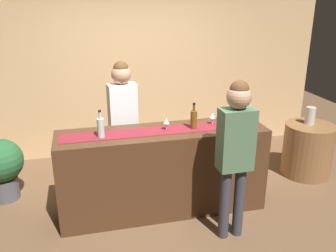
% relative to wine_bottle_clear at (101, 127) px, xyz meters
% --- Properties ---
extents(ground_plane, '(10.00, 10.00, 0.00)m').
position_rel_wine_bottle_clear_xyz_m(ground_plane, '(0.68, 0.05, -1.11)').
color(ground_plane, brown).
extents(back_wall, '(6.00, 0.12, 2.90)m').
position_rel_wine_bottle_clear_xyz_m(back_wall, '(0.68, 1.95, 0.34)').
color(back_wall, tan).
rests_on(back_wall, ground).
extents(bar_counter, '(2.35, 0.60, 1.00)m').
position_rel_wine_bottle_clear_xyz_m(bar_counter, '(0.68, 0.05, -0.61)').
color(bar_counter, '#472B19').
rests_on(bar_counter, ground).
extents(counter_runner_cloth, '(2.24, 0.28, 0.01)m').
position_rel_wine_bottle_clear_xyz_m(counter_runner_cloth, '(0.68, 0.05, -0.11)').
color(counter_runner_cloth, maroon).
rests_on(counter_runner_cloth, bar_counter).
extents(wine_bottle_clear, '(0.07, 0.07, 0.30)m').
position_rel_wine_bottle_clear_xyz_m(wine_bottle_clear, '(0.00, 0.00, 0.00)').
color(wine_bottle_clear, '#B2C6C1').
rests_on(wine_bottle_clear, bar_counter).
extents(wine_bottle_green, '(0.07, 0.07, 0.30)m').
position_rel_wine_bottle_clear_xyz_m(wine_bottle_green, '(1.59, 0.12, 0.00)').
color(wine_bottle_green, '#194723').
rests_on(wine_bottle_green, bar_counter).
extents(wine_bottle_amber, '(0.07, 0.07, 0.30)m').
position_rel_wine_bottle_clear_xyz_m(wine_bottle_amber, '(1.03, 0.03, 0.00)').
color(wine_bottle_amber, brown).
rests_on(wine_bottle_amber, bar_counter).
extents(wine_glass_near_customer, '(0.07, 0.07, 0.14)m').
position_rel_wine_bottle_clear_xyz_m(wine_glass_near_customer, '(0.72, 0.06, -0.01)').
color(wine_glass_near_customer, silver).
rests_on(wine_glass_near_customer, bar_counter).
extents(wine_glass_mid_counter, '(0.07, 0.07, 0.14)m').
position_rel_wine_bottle_clear_xyz_m(wine_glass_mid_counter, '(1.28, 0.11, -0.01)').
color(wine_glass_mid_counter, silver).
rests_on(wine_glass_mid_counter, bar_counter).
extents(bartender, '(0.36, 0.24, 1.69)m').
position_rel_wine_bottle_clear_xyz_m(bartender, '(0.31, 0.63, -0.07)').
color(bartender, '#26262B').
rests_on(bartender, ground).
extents(customer_sipping, '(0.34, 0.24, 1.68)m').
position_rel_wine_bottle_clear_xyz_m(customer_sipping, '(1.26, -0.62, -0.07)').
color(customer_sipping, '#33333D').
rests_on(customer_sipping, ground).
extents(round_side_table, '(0.68, 0.68, 0.74)m').
position_rel_wine_bottle_clear_xyz_m(round_side_table, '(2.86, 0.46, -0.74)').
color(round_side_table, brown).
rests_on(round_side_table, ground).
extents(vase_on_side_table, '(0.13, 0.13, 0.24)m').
position_rel_wine_bottle_clear_xyz_m(vase_on_side_table, '(2.86, 0.50, -0.25)').
color(vase_on_side_table, '#B7B2A8').
rests_on(vase_on_side_table, round_side_table).
extents(potted_plant_tall, '(0.54, 0.54, 0.79)m').
position_rel_wine_bottle_clear_xyz_m(potted_plant_tall, '(-1.19, 0.75, -0.66)').
color(potted_plant_tall, '#4C4C51').
rests_on(potted_plant_tall, ground).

